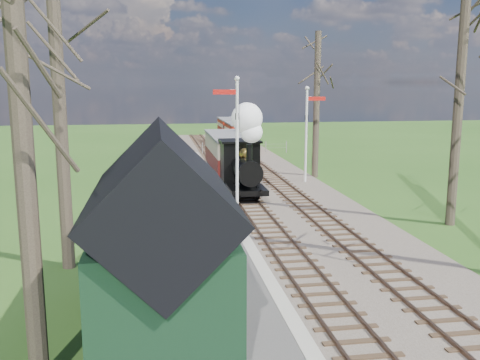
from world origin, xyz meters
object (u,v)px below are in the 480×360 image
(semaphore_near, at_px, (236,133))
(person, at_px, (223,287))
(coach, at_px, (228,153))
(sign_board, at_px, (221,275))
(red_carriage_a, at_px, (238,136))
(semaphore_far, at_px, (307,127))
(station_shed, at_px, (163,240))
(locomotive, at_px, (243,157))
(bench, at_px, (223,305))
(red_carriage_b, at_px, (230,130))

(semaphore_near, bearing_deg, person, -100.06)
(coach, xyz_separation_m, sign_board, (-2.73, -18.91, -0.86))
(red_carriage_a, bearing_deg, semaphore_far, -83.28)
(semaphore_far, xyz_separation_m, red_carriage_a, (-1.77, 15.05, -1.94))
(semaphore_far, bearing_deg, red_carriage_a, 96.72)
(sign_board, relative_size, person, 0.79)
(station_shed, height_order, semaphore_far, semaphore_far)
(semaphore_far, height_order, locomotive, semaphore_far)
(locomotive, xyz_separation_m, bench, (-2.89, -14.51, -1.59))
(locomotive, relative_size, coach, 0.62)
(coach, bearing_deg, sign_board, -98.23)
(sign_board, distance_m, person, 1.24)
(red_carriage_b, distance_m, person, 38.62)
(semaphore_near, xyz_separation_m, coach, (0.77, 8.45, -2.02))
(coach, relative_size, red_carriage_b, 1.61)
(station_shed, height_order, red_carriage_b, station_shed)
(station_shed, distance_m, red_carriage_a, 33.77)
(bench, bearing_deg, station_shed, 174.83)
(bench, bearing_deg, semaphore_far, 68.14)
(semaphore_far, bearing_deg, person, -112.19)
(semaphore_near, height_order, red_carriage_a, semaphore_near)
(semaphore_near, distance_m, locomotive, 2.88)
(station_shed, relative_size, red_carriage_b, 1.32)
(station_shed, relative_size, person, 4.58)
(locomotive, height_order, bench, locomotive)
(locomotive, distance_m, sign_board, 13.21)
(semaphore_near, bearing_deg, red_carriage_b, 82.77)
(station_shed, relative_size, semaphore_far, 1.10)
(semaphore_far, relative_size, coach, 0.75)
(locomotive, height_order, red_carriage_b, locomotive)
(locomotive, distance_m, person, 14.41)
(station_shed, bearing_deg, semaphore_far, 64.28)
(sign_board, height_order, bench, sign_board)
(coach, xyz_separation_m, red_carriage_a, (2.60, 12.60, -0.20))
(station_shed, xyz_separation_m, locomotive, (4.29, 14.38, -0.07))
(red_carriage_b, relative_size, sign_board, 4.36)
(semaphore_near, relative_size, person, 4.53)
(coach, xyz_separation_m, person, (-2.84, -20.14, -0.72))
(red_carriage_a, distance_m, sign_board, 31.97)
(coach, bearing_deg, semaphore_near, -95.20)
(red_carriage_b, xyz_separation_m, bench, (-5.50, -38.68, -0.80))
(coach, xyz_separation_m, bench, (-2.90, -20.58, -1.00))
(station_shed, height_order, sign_board, station_shed)
(sign_board, bearing_deg, bench, -95.65)
(semaphore_near, relative_size, coach, 0.81)
(station_shed, bearing_deg, locomotive, 73.41)
(semaphore_far, relative_size, locomotive, 1.19)
(station_shed, xyz_separation_m, sign_board, (1.56, 1.54, -1.52))
(bench, xyz_separation_m, person, (0.06, 0.44, 0.28))
(red_carriage_b, bearing_deg, coach, -98.17)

